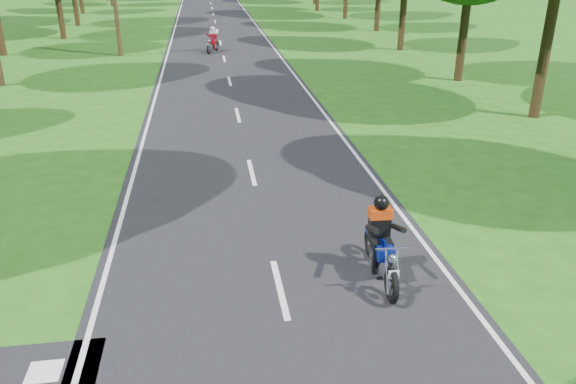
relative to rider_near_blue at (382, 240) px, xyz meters
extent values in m
plane|color=#244E11|center=(-1.96, -2.13, -0.83)|extent=(160.00, 160.00, 0.00)
cube|color=black|center=(-1.96, 47.87, -0.82)|extent=(7.00, 140.00, 0.02)
cube|color=silver|center=(-1.96, -0.13, -0.81)|extent=(0.12, 2.00, 0.01)
cube|color=silver|center=(-1.96, 5.87, -0.81)|extent=(0.12, 2.00, 0.01)
cube|color=silver|center=(-1.96, 11.87, -0.81)|extent=(0.12, 2.00, 0.01)
cube|color=silver|center=(-1.96, 17.87, -0.81)|extent=(0.12, 2.00, 0.01)
cube|color=silver|center=(-1.96, 23.87, -0.81)|extent=(0.12, 2.00, 0.01)
cube|color=silver|center=(-1.96, 29.87, -0.81)|extent=(0.12, 2.00, 0.01)
cube|color=silver|center=(-1.96, 35.87, -0.81)|extent=(0.12, 2.00, 0.01)
cube|color=silver|center=(-1.96, 41.87, -0.81)|extent=(0.12, 2.00, 0.01)
cube|color=silver|center=(-1.96, 47.87, -0.81)|extent=(0.12, 2.00, 0.01)
cube|color=silver|center=(-1.96, 53.87, -0.81)|extent=(0.12, 2.00, 0.01)
cube|color=silver|center=(-1.96, 59.87, -0.81)|extent=(0.12, 2.00, 0.01)
cube|color=silver|center=(-5.26, 47.87, -0.81)|extent=(0.10, 140.00, 0.01)
cube|color=silver|center=(1.34, 47.87, -0.81)|extent=(0.10, 140.00, 0.01)
cube|color=silver|center=(-5.76, -1.83, -0.81)|extent=(0.50, 0.50, 0.01)
cylinder|color=black|center=(-12.78, 33.47, 1.33)|extent=(0.40, 0.40, 4.32)
cylinder|color=black|center=(9.11, 10.07, 1.45)|extent=(0.40, 0.40, 4.56)
cylinder|color=black|center=(8.97, 16.56, 0.91)|extent=(0.40, 0.40, 3.49)
cylinder|color=black|center=(9.11, 25.45, 1.01)|extent=(0.40, 0.40, 3.69)
cylinder|color=black|center=(10.21, 34.28, 1.04)|extent=(0.40, 0.40, 3.74)
camera|label=1|loc=(-3.11, -8.93, 5.02)|focal=35.00mm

